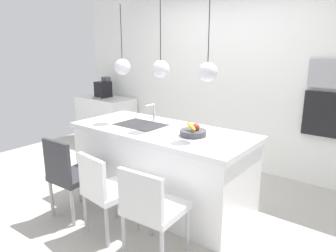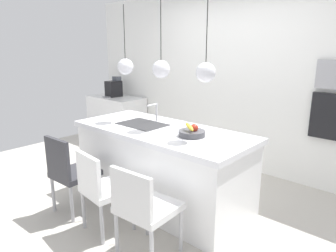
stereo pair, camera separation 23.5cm
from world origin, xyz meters
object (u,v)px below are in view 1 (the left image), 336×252
Objects in this scene: microwave at (333,74)px; chair_near at (69,173)px; chair_middle at (105,189)px; oven at (327,115)px; coffee_machine at (103,89)px; fruit_bowl at (193,132)px; chair_far at (151,207)px.

microwave reaches higher than chair_near.
oven is at bearing 59.88° from chair_middle.
chair_near is (1.87, -2.12, -0.51)m from coffee_machine.
coffee_machine reaches higher than chair_middle.
fruit_bowl is at bearing 39.49° from chair_near.
coffee_machine is at bearing -175.55° from microwave.
oven is 0.67× the size of chair_middle.
coffee_machine is 0.68× the size of oven.
microwave is 0.64× the size of chair_middle.
oven is at bearing 4.45° from coffee_machine.
coffee_machine is at bearing 144.99° from chair_far.
chair_middle is at bearing -118.80° from fruit_bowl.
chair_far is (-0.80, -2.41, -0.48)m from oven.
chair_far is (1.15, 0.00, -0.00)m from chair_near.
chair_middle is (0.56, 0.01, -0.02)m from chair_near.
fruit_bowl is at bearing -120.79° from microwave.
chair_far is at bearing 0.15° from chair_near.
oven is 3.14m from chair_near.
fruit_bowl is 0.32× the size of chair_far.
chair_near is at bearing -140.51° from fruit_bowl.
chair_middle is at bearing 0.64° from chair_near.
chair_near is at bearing -48.57° from coffee_machine.
coffee_machine is 3.83m from oven.
microwave is at bearing 59.21° from fruit_bowl.
oven is 2.59m from chair_far.
microwave is 2.96m from chair_middle.
coffee_machine is 0.70× the size of microwave.
oven reaches higher than coffee_machine.
microwave is at bearing 59.88° from chair_middle.
chair_middle is at bearing -120.12° from microwave.
microwave is at bearing 71.55° from chair_far.
coffee_machine reaches higher than chair_near.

